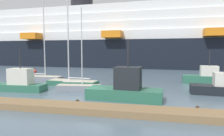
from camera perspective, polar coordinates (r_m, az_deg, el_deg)
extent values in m
plane|color=slate|center=(18.85, -6.68, -8.68)|extent=(600.00, 600.00, 0.00)
cube|color=olive|center=(15.34, -11.34, -11.03)|extent=(22.30, 1.90, 0.48)
cylinder|color=#423323|center=(16.26, -9.86, -9.91)|extent=(0.24, 0.24, 0.57)
cylinder|color=#423323|center=(15.45, 23.24, -11.04)|extent=(0.24, 0.24, 0.57)
cube|color=gray|center=(32.18, -19.27, -2.71)|extent=(6.26, 2.07, 0.56)
cube|color=beige|center=(32.14, -19.29, -2.18)|extent=(6.00, 1.92, 0.04)
cylinder|color=silver|center=(31.67, -18.85, 8.04)|extent=(0.15, 0.15, 11.41)
cylinder|color=silver|center=(32.62, -20.59, -1.53)|extent=(2.77, 0.30, 0.12)
cube|color=gray|center=(22.49, -9.49, -5.65)|extent=(5.04, 1.79, 0.63)
cube|color=beige|center=(22.43, -9.50, -4.81)|extent=(4.84, 1.67, 0.04)
cylinder|color=silver|center=(22.01, -8.66, 5.97)|extent=(0.12, 0.12, 8.42)
cylinder|color=silver|center=(22.57, -11.28, -3.93)|extent=(2.22, 0.36, 0.09)
cube|color=#2D6B51|center=(25.93, -11.23, -4.24)|extent=(6.73, 2.56, 0.64)
cube|color=beige|center=(25.87, -11.24, -3.50)|extent=(6.45, 2.38, 0.04)
cylinder|color=silver|center=(25.89, -12.46, 7.81)|extent=(0.16, 0.16, 10.25)
cylinder|color=silver|center=(25.38, -9.38, -2.88)|extent=(2.95, 0.44, 0.13)
cube|color=#2D6B51|center=(24.55, -25.19, -5.03)|extent=(6.09, 2.01, 0.74)
cube|color=silver|center=(24.20, -24.72, -2.17)|extent=(2.50, 1.46, 1.75)
cylinder|color=#262626|center=(24.05, -24.89, 2.41)|extent=(0.12, 0.12, 2.11)
cube|color=#2D6B51|center=(18.29, 3.53, -7.45)|extent=(6.94, 2.77, 1.01)
cube|color=#1E2328|center=(17.96, 4.62, -2.82)|extent=(2.40, 1.92, 1.99)
cylinder|color=#262626|center=(17.79, 4.67, 4.16)|extent=(0.14, 0.14, 2.38)
cube|color=black|center=(23.08, 28.59, -5.57)|extent=(5.86, 2.47, 0.91)
cube|color=silver|center=(22.97, 29.41, -2.83)|extent=(2.00, 1.67, 1.33)
cube|color=#2D6B51|center=(29.83, 25.40, -3.02)|extent=(6.16, 2.27, 1.06)
cube|color=silver|center=(29.75, 26.06, -0.73)|extent=(2.28, 1.53, 1.35)
cylinder|color=#262626|center=(29.64, 26.19, 2.60)|extent=(0.12, 0.12, 2.11)
sphere|color=orange|center=(38.88, -23.52, -1.57)|extent=(0.54, 0.54, 0.54)
cylinder|color=black|center=(38.80, -23.56, -0.44)|extent=(0.06, 0.06, 0.99)
sphere|color=red|center=(42.03, -21.29, -0.88)|extent=(0.76, 0.76, 0.76)
cylinder|color=black|center=(41.97, -21.32, 0.05)|extent=(0.06, 0.06, 0.61)
cube|color=black|center=(57.01, 13.91, 4.03)|extent=(131.80, 25.32, 7.21)
cube|color=white|center=(57.14, 14.01, 8.83)|extent=(121.21, 22.56, 2.36)
cube|color=white|center=(57.35, 14.06, 11.18)|extent=(113.94, 21.20, 2.36)
cube|color=white|center=(57.66, 14.11, 13.51)|extent=(106.67, 19.85, 2.36)
cube|color=white|center=(58.06, 14.16, 15.81)|extent=(99.40, 18.50, 2.36)
cube|color=orange|center=(59.43, -22.00, 8.46)|extent=(4.91, 3.91, 1.65)
cube|color=orange|center=(49.27, 0.14, 9.61)|extent=(4.91, 3.91, 1.65)
cube|color=orange|center=(48.72, 27.57, 9.09)|extent=(4.91, 3.91, 1.65)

